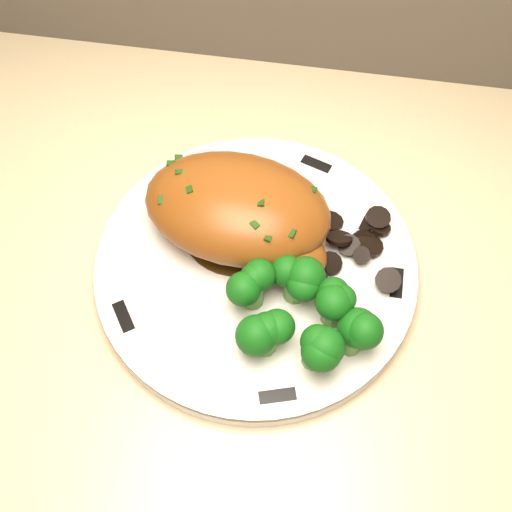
# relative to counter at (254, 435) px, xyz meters

# --- Properties ---
(counter) EXTENTS (2.06, 0.68, 1.01)m
(counter) POSITION_rel_counter_xyz_m (0.00, 0.00, 0.00)
(counter) COLOR brown
(counter) RESTS_ON ground
(plate) EXTENTS (0.37, 0.37, 0.02)m
(plate) POSITION_rel_counter_xyz_m (-0.00, 0.03, 0.45)
(plate) COLOR silver
(plate) RESTS_ON counter
(rim_accent_0) EXTENTS (0.01, 0.03, 0.00)m
(rim_accent_0) POSITION_rel_counter_xyz_m (0.12, 0.03, 0.46)
(rim_accent_0) COLOR black
(rim_accent_0) RESTS_ON plate
(rim_accent_1) EXTENTS (0.03, 0.02, 0.00)m
(rim_accent_1) POSITION_rel_counter_xyz_m (0.04, 0.15, 0.46)
(rim_accent_1) COLOR black
(rim_accent_1) RESTS_ON plate
(rim_accent_2) EXTENTS (0.03, 0.03, 0.00)m
(rim_accent_2) POSITION_rel_counter_xyz_m (-0.10, 0.11, 0.46)
(rim_accent_2) COLOR black
(rim_accent_2) RESTS_ON plate
(rim_accent_3) EXTENTS (0.03, 0.03, 0.00)m
(rim_accent_3) POSITION_rel_counter_xyz_m (-0.11, -0.04, 0.46)
(rim_accent_3) COLOR black
(rim_accent_3) RESTS_ON plate
(rim_accent_4) EXTENTS (0.03, 0.02, 0.00)m
(rim_accent_4) POSITION_rel_counter_xyz_m (0.03, -0.09, 0.46)
(rim_accent_4) COLOR black
(rim_accent_4) RESTS_ON plate
(gravy_pool) EXTENTS (0.10, 0.10, 0.00)m
(gravy_pool) POSITION_rel_counter_xyz_m (-0.02, 0.06, 0.46)
(gravy_pool) COLOR #302108
(gravy_pool) RESTS_ON plate
(chicken_breast) EXTENTS (0.18, 0.13, 0.07)m
(chicken_breast) POSITION_rel_counter_xyz_m (-0.02, 0.06, 0.49)
(chicken_breast) COLOR brown
(chicken_breast) RESTS_ON plate
(mushroom_pile) EXTENTS (0.10, 0.07, 0.03)m
(mushroom_pile) POSITION_rel_counter_xyz_m (0.07, 0.05, 0.47)
(mushroom_pile) COLOR black
(mushroom_pile) RESTS_ON plate
(broccoli_florets) EXTENTS (0.12, 0.09, 0.04)m
(broccoli_florets) POSITION_rel_counter_xyz_m (0.05, -0.03, 0.49)
(broccoli_florets) COLOR #518437
(broccoli_florets) RESTS_ON plate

